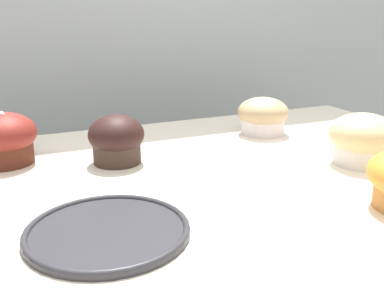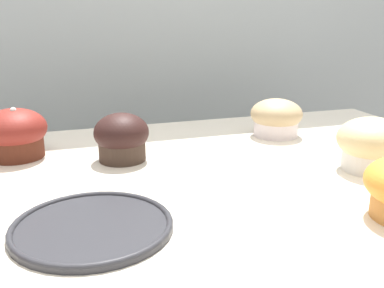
# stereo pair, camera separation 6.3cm
# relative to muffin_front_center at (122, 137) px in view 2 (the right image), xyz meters

# --- Properties ---
(wall_back) EXTENTS (3.20, 0.10, 1.80)m
(wall_back) POSITION_rel_muffin_front_center_xyz_m (0.08, 0.49, -0.08)
(wall_back) COLOR #A8B2B7
(wall_back) RESTS_ON ground
(muffin_front_center) EXTENTS (0.08, 0.08, 0.07)m
(muffin_front_center) POSITION_rel_muffin_front_center_xyz_m (0.00, 0.00, 0.00)
(muffin_front_center) COLOR #3B2B22
(muffin_front_center) RESTS_ON display_counter
(muffin_back_left) EXTENTS (0.10, 0.10, 0.08)m
(muffin_back_left) POSITION_rel_muffin_front_center_xyz_m (0.34, -0.15, 0.00)
(muffin_back_left) COLOR silver
(muffin_back_left) RESTS_ON display_counter
(muffin_back_right) EXTENTS (0.10, 0.10, 0.07)m
(muffin_back_right) POSITION_rel_muffin_front_center_xyz_m (0.29, 0.06, -0.00)
(muffin_back_right) COLOR silver
(muffin_back_right) RESTS_ON display_counter
(muffin_front_left) EXTENTS (0.10, 0.10, 0.08)m
(muffin_front_left) POSITION_rel_muffin_front_center_xyz_m (-0.16, 0.07, 0.00)
(muffin_front_left) COLOR #532417
(muffin_front_left) RESTS_ON display_counter
(serving_plate) EXTENTS (0.17, 0.17, 0.01)m
(serving_plate) POSITION_rel_muffin_front_center_xyz_m (-0.07, -0.22, -0.03)
(serving_plate) COLOR #2D2D33
(serving_plate) RESTS_ON display_counter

